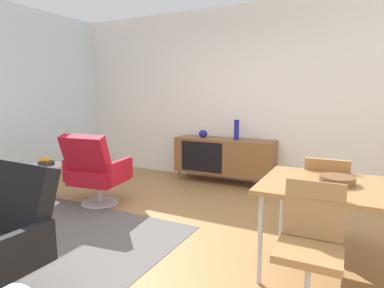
# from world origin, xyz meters

# --- Properties ---
(ground_plane) EXTENTS (8.32, 8.32, 0.00)m
(ground_plane) POSITION_xyz_m (0.00, 0.00, 0.00)
(ground_plane) COLOR #9E7242
(wall_back) EXTENTS (6.80, 0.12, 2.80)m
(wall_back) POSITION_xyz_m (0.00, 2.60, 1.40)
(wall_back) COLOR white
(wall_back) RESTS_ON ground_plane
(sideboard) EXTENTS (1.60, 0.45, 0.72)m
(sideboard) POSITION_xyz_m (-0.22, 2.30, 0.44)
(sideboard) COLOR brown
(sideboard) RESTS_ON ground_plane
(vase_cobalt) EXTENTS (0.14, 0.14, 0.12)m
(vase_cobalt) POSITION_xyz_m (-0.59, 2.30, 0.78)
(vase_cobalt) COLOR navy
(vase_cobalt) RESTS_ON sideboard
(vase_sculptural_dark) EXTENTS (0.08, 0.08, 0.31)m
(vase_sculptural_dark) POSITION_xyz_m (-0.02, 2.30, 0.88)
(vase_sculptural_dark) COLOR navy
(vase_sculptural_dark) RESTS_ON sideboard
(dining_table) EXTENTS (1.60, 0.90, 0.74)m
(dining_table) POSITION_xyz_m (1.78, 0.18, 0.70)
(dining_table) COLOR olive
(dining_table) RESTS_ON ground_plane
(wooden_bowl_on_table) EXTENTS (0.26, 0.26, 0.06)m
(wooden_bowl_on_table) POSITION_xyz_m (1.53, 0.20, 0.77)
(wooden_bowl_on_table) COLOR brown
(wooden_bowl_on_table) RESTS_ON dining_table
(dining_chair_front_left) EXTENTS (0.41, 0.43, 0.86)m
(dining_chair_front_left) POSITION_xyz_m (1.43, -0.38, 0.47)
(dining_chair_front_left) COLOR #9E7042
(dining_chair_front_left) RESTS_ON ground_plane
(dining_chair_back_left) EXTENTS (0.41, 0.43, 0.86)m
(dining_chair_back_left) POSITION_xyz_m (1.43, 0.74, 0.47)
(dining_chair_back_left) COLOR #9E7042
(dining_chair_back_left) RESTS_ON ground_plane
(lounge_chair_red) EXTENTS (0.78, 0.73, 0.95)m
(lounge_chair_red) POSITION_xyz_m (-1.30, 0.56, 0.47)
(lounge_chair_red) COLOR red
(lounge_chair_red) RESTS_ON ground_plane
(side_table_round) EXTENTS (0.44, 0.44, 0.52)m
(side_table_round) POSITION_xyz_m (-1.88, 0.30, 0.32)
(side_table_round) COLOR white
(side_table_round) RESTS_ON ground_plane
(fruit_bowl) EXTENTS (0.20, 0.20, 0.11)m
(fruit_bowl) POSITION_xyz_m (-1.88, 0.30, 0.56)
(fruit_bowl) COLOR #262628
(fruit_bowl) RESTS_ON side_table_round
(area_rug) EXTENTS (2.20, 1.70, 0.01)m
(area_rug) POSITION_xyz_m (-0.89, -0.33, 0.00)
(area_rug) COLOR #595654
(area_rug) RESTS_ON ground_plane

